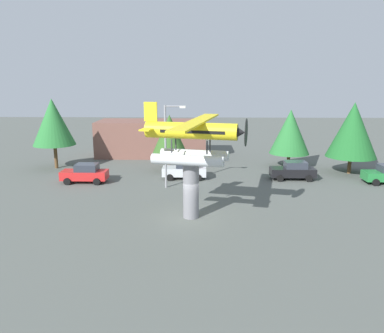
% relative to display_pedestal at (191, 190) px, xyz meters
% --- Properties ---
extents(ground_plane, '(140.00, 140.00, 0.00)m').
position_rel_display_pedestal_xyz_m(ground_plane, '(0.00, 0.00, -1.96)').
color(ground_plane, '#515651').
extents(display_pedestal, '(1.10, 1.10, 3.92)m').
position_rel_display_pedestal_xyz_m(display_pedestal, '(0.00, 0.00, 0.00)').
color(display_pedestal, slate).
rests_on(display_pedestal, ground).
extents(floatplane_monument, '(7.15, 10.40, 4.00)m').
position_rel_display_pedestal_xyz_m(floatplane_monument, '(0.13, -0.03, 3.63)').
color(floatplane_monument, silver).
rests_on(floatplane_monument, display_pedestal).
extents(car_near_red, '(4.20, 2.02, 1.76)m').
position_rel_display_pedestal_xyz_m(car_near_red, '(-10.06, 8.93, -1.08)').
color(car_near_red, red).
rests_on(car_near_red, ground).
extents(car_mid_silver, '(4.20, 2.02, 1.76)m').
position_rel_display_pedestal_xyz_m(car_mid_silver, '(-0.86, 10.58, -1.08)').
color(car_mid_silver, silver).
rests_on(car_mid_silver, ground).
extents(car_far_black, '(4.20, 2.02, 1.76)m').
position_rel_display_pedestal_xyz_m(car_far_black, '(9.50, 10.51, -1.08)').
color(car_far_black, black).
rests_on(car_far_black, ground).
extents(streetlight_primary, '(1.84, 0.28, 7.25)m').
position_rel_display_pedestal_xyz_m(streetlight_primary, '(-2.19, 7.42, 2.29)').
color(streetlight_primary, gray).
rests_on(streetlight_primary, ground).
extents(storefront_building, '(13.32, 5.71, 4.35)m').
position_rel_display_pedestal_xyz_m(storefront_building, '(-5.42, 22.00, 0.22)').
color(storefront_building, brown).
rests_on(storefront_building, ground).
extents(tree_west, '(4.41, 4.41, 7.43)m').
position_rel_display_pedestal_xyz_m(tree_west, '(-14.92, 14.70, 3.01)').
color(tree_west, brown).
rests_on(tree_west, ground).
extents(tree_east, '(3.56, 3.56, 5.86)m').
position_rel_display_pedestal_xyz_m(tree_east, '(-2.56, 13.79, 1.91)').
color(tree_east, brown).
rests_on(tree_east, ground).
extents(tree_center_back, '(4.26, 4.26, 6.24)m').
position_rel_display_pedestal_xyz_m(tree_center_back, '(10.21, 15.81, 1.91)').
color(tree_center_back, brown).
rests_on(tree_center_back, ground).
extents(tree_far_east, '(4.92, 4.92, 7.19)m').
position_rel_display_pedestal_xyz_m(tree_far_east, '(15.77, 13.05, 2.49)').
color(tree_far_east, brown).
rests_on(tree_far_east, ground).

